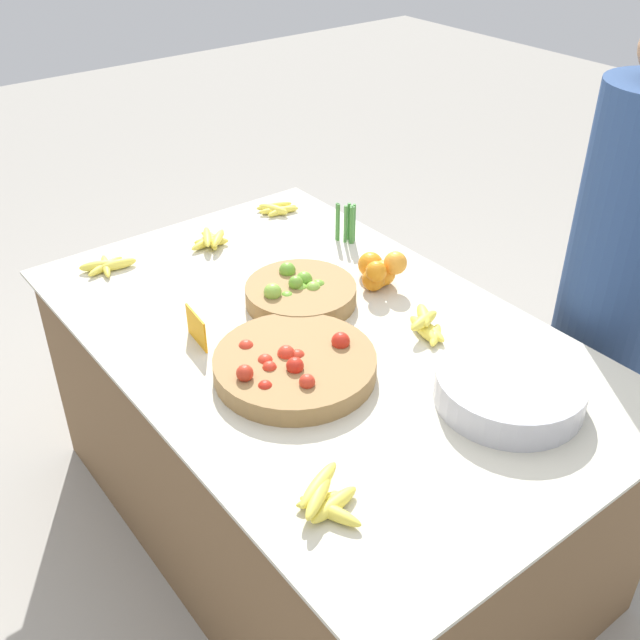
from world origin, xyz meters
The scene contains 14 objects.
ground_plane centered at (0.00, 0.00, 0.00)m, with size 12.00×12.00×0.00m, color #A39E93.
market_table centered at (0.00, 0.00, 0.40)m, with size 1.82×1.14×0.80m.
lime_bowl centered at (-0.18, 0.06, 0.83)m, with size 0.35×0.35×0.10m.
tomato_basket centered at (0.11, -0.17, 0.83)m, with size 0.44×0.44×0.10m.
orange_pile centered at (-0.11, 0.32, 0.85)m, with size 0.18×0.14×0.13m.
metal_bowl centered at (0.54, 0.20, 0.84)m, with size 0.38×0.38×0.09m.
price_sign centered at (-0.18, -0.30, 0.84)m, with size 0.13×0.02×0.10m.
veg_bundle centered at (-0.41, 0.44, 0.87)m, with size 0.07×0.06×0.14m.
banana_bunch_front_right centered at (-0.68, 0.04, 0.82)m, with size 0.17×0.16×0.05m.
banana_bunch_middle_left centered at (0.19, 0.25, 0.82)m, with size 0.17×0.13×0.06m.
banana_bunch_middle_right centered at (-0.76, 0.37, 0.81)m, with size 0.13×0.16×0.04m.
banana_bunch_front_left centered at (-0.74, -0.33, 0.81)m, with size 0.15×0.19×0.04m.
banana_bunch_back_center centered at (0.54, -0.40, 0.82)m, with size 0.18×0.16×0.06m.
vendor_person centered at (0.42, 0.81, 0.77)m, with size 0.31×0.31×1.66m.
Camera 1 is at (1.43, -1.10, 2.04)m, focal length 42.00 mm.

